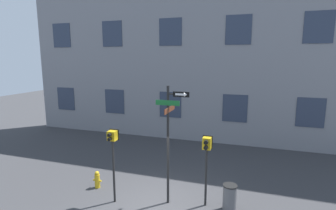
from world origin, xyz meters
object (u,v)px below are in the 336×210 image
(pedestrian_signal_right, at_px, (207,152))
(fire_hydrant, at_px, (97,180))
(pedestrian_signal_left, at_px, (113,147))
(trash_bin, at_px, (230,197))
(street_sign_pole, at_px, (170,135))

(pedestrian_signal_right, xyz_separation_m, fire_hydrant, (-4.37, -0.06, -1.64))
(pedestrian_signal_left, distance_m, fire_hydrant, 2.23)
(pedestrian_signal_right, bearing_deg, pedestrian_signal_left, -166.16)
(pedestrian_signal_right, bearing_deg, trash_bin, -1.91)
(trash_bin, bearing_deg, pedestrian_signal_right, 178.09)
(street_sign_pole, relative_size, fire_hydrant, 6.07)
(pedestrian_signal_right, height_order, trash_bin, pedestrian_signal_right)
(pedestrian_signal_right, bearing_deg, street_sign_pole, -169.35)
(pedestrian_signal_left, bearing_deg, fire_hydrant, 148.69)
(pedestrian_signal_left, distance_m, pedestrian_signal_right, 3.27)
(fire_hydrant, bearing_deg, street_sign_pole, -3.30)
(pedestrian_signal_left, height_order, pedestrian_signal_right, pedestrian_signal_left)
(street_sign_pole, bearing_deg, pedestrian_signal_right, 10.65)
(pedestrian_signal_left, xyz_separation_m, trash_bin, (4.01, 0.75, -1.61))
(pedestrian_signal_right, height_order, fire_hydrant, pedestrian_signal_right)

